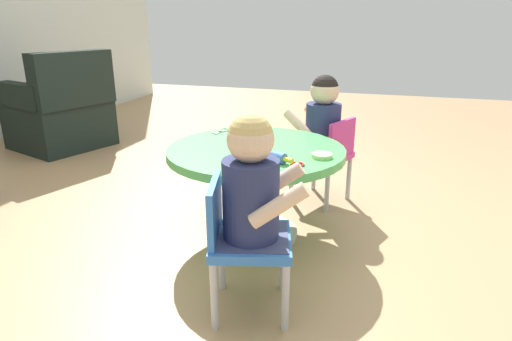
% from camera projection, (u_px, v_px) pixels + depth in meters
% --- Properties ---
extents(ground_plane, '(10.00, 10.00, 0.00)m').
position_uv_depth(ground_plane, '(256.00, 234.00, 2.34)').
color(ground_plane, tan).
extents(craft_table, '(0.89, 0.89, 0.49)m').
position_uv_depth(craft_table, '(256.00, 169.00, 2.22)').
color(craft_table, silver).
rests_on(craft_table, ground).
extents(child_chair_left, '(0.37, 0.37, 0.54)m').
position_uv_depth(child_chair_left, '(242.00, 239.00, 1.65)').
color(child_chair_left, '#B7B7BC').
rests_on(child_chair_left, ground).
extents(seated_child_left, '(0.35, 0.41, 0.51)m').
position_uv_depth(seated_child_left, '(252.00, 183.00, 1.58)').
color(seated_child_left, '#3F4772').
rests_on(seated_child_left, ground).
extents(child_chair_right, '(0.39, 0.39, 0.54)m').
position_uv_depth(child_chair_right, '(326.00, 155.00, 2.67)').
color(child_chair_right, '#B7B7BC').
rests_on(child_chair_right, ground).
extents(seated_child_right, '(0.38, 0.42, 0.51)m').
position_uv_depth(seated_child_right, '(323.00, 118.00, 2.62)').
color(seated_child_right, '#3F4772').
rests_on(seated_child_right, ground).
extents(armchair_dark, '(0.89, 0.90, 0.85)m').
position_uv_depth(armchair_dark, '(62.00, 113.00, 3.85)').
color(armchair_dark, black).
rests_on(armchair_dark, ground).
extents(rolling_pin, '(0.12, 0.22, 0.05)m').
position_uv_depth(rolling_pin, '(272.00, 156.00, 1.97)').
color(rolling_pin, '#3F72CC').
rests_on(rolling_pin, craft_table).
extents(craft_scissors, '(0.14, 0.10, 0.01)m').
position_uv_depth(craft_scissors, '(224.00, 131.00, 2.51)').
color(craft_scissors, silver).
rests_on(craft_scissors, craft_table).
extents(playdough_blob_0, '(0.10, 0.10, 0.02)m').
position_uv_depth(playdough_blob_0, '(322.00, 156.00, 2.03)').
color(playdough_blob_0, '#B2E58C').
rests_on(playdough_blob_0, craft_table).
extents(cookie_cutter_0, '(0.06, 0.06, 0.01)m').
position_uv_depth(cookie_cutter_0, '(297.00, 164.00, 1.92)').
color(cookie_cutter_0, red).
rests_on(cookie_cutter_0, craft_table).
extents(cookie_cutter_1, '(0.07, 0.07, 0.01)m').
position_uv_depth(cookie_cutter_1, '(232.00, 139.00, 2.32)').
color(cookie_cutter_1, '#3F99D8').
rests_on(cookie_cutter_1, craft_table).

